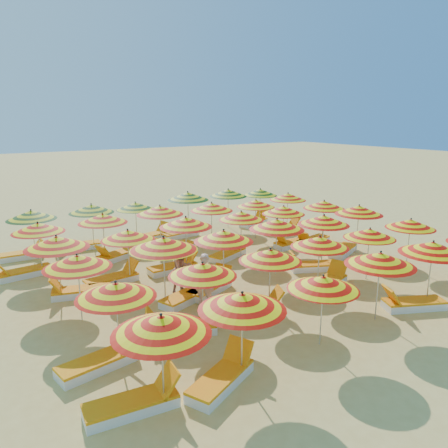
{
  "coord_description": "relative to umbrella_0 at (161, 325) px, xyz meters",
  "views": [
    {
      "loc": [
        -8.15,
        -11.92,
        5.24
      ],
      "look_at": [
        0.0,
        0.5,
        1.6
      ],
      "focal_mm": 35.0,
      "sensor_mm": 36.0,
      "label": 1
    }
  ],
  "objects": [
    {
      "name": "umbrella_21",
      "position": [
        6.46,
        6.63,
        -0.07
      ],
      "size": [
        2.02,
        2.02,
        1.83
      ],
      "color": "silver",
      "rests_on": "ground"
    },
    {
      "name": "lounger_14",
      "position": [
        3.5,
        6.5,
        -1.53
      ],
      "size": [
        1.74,
        0.59,
        0.69
      ],
      "rotation": [
        0.0,
        0.0,
        0.01
      ],
      "color": "white",
      "rests_on": "ground"
    },
    {
      "name": "lounger_12",
      "position": [
        0.16,
        6.12,
        -1.53
      ],
      "size": [
        1.83,
        1.05,
        0.69
      ],
      "rotation": [
        0.0,
        0.0,
        2.85
      ],
      "color": "white",
      "rests_on": "ground"
    },
    {
      "name": "lounger_11",
      "position": [
        9.97,
        4.66,
        -1.53
      ],
      "size": [
        1.82,
        1.19,
        0.69
      ],
      "rotation": [
        0.0,
        0.0,
        3.53
      ],
      "color": "white",
      "rests_on": "ground"
    },
    {
      "name": "lounger_24",
      "position": [
        4.53,
        10.74,
        -1.53
      ],
      "size": [
        1.81,
        0.91,
        0.69
      ],
      "rotation": [
        0.0,
        0.0,
        0.2
      ],
      "color": "white",
      "rests_on": "ground"
    },
    {
      "name": "umbrella_15",
      "position": [
        6.34,
        4.41,
        0.06
      ],
      "size": [
        2.46,
        2.46,
        1.98
      ],
      "color": "silver",
      "rests_on": "ground"
    },
    {
      "name": "umbrella_27",
      "position": [
        6.31,
        8.54,
        -0.03
      ],
      "size": [
        1.91,
        1.91,
        1.87
      ],
      "color": "silver",
      "rests_on": "ground"
    },
    {
      "name": "lounger_0",
      "position": [
        -0.5,
        0.22,
        -1.53
      ],
      "size": [
        1.78,
        0.76,
        0.69
      ],
      "rotation": [
        0.0,
        0.0,
        -0.11
      ],
      "color": "white",
      "rests_on": "ground"
    },
    {
      "name": "lounger_10",
      "position": [
        7.68,
        3.95,
        -1.53
      ],
      "size": [
        1.82,
        1.25,
        0.69
      ],
      "rotation": [
        0.0,
        0.0,
        2.71
      ],
      "color": "white",
      "rests_on": "ground"
    },
    {
      "name": "umbrella_12",
      "position": [
        -0.25,
        4.47,
        -0.04
      ],
      "size": [
        1.76,
        1.76,
        1.86
      ],
      "color": "silver",
      "rests_on": "ground"
    },
    {
      "name": "umbrella_11",
      "position": [
        10.71,
        2.34,
        -0.08
      ],
      "size": [
        2.21,
        2.21,
        1.81
      ],
      "color": "silver",
      "rests_on": "ground"
    },
    {
      "name": "umbrella_17",
      "position": [
        10.57,
        4.5,
        0.05
      ],
      "size": [
        2.1,
        2.1,
        1.96
      ],
      "color": "silver",
      "rests_on": "ground"
    },
    {
      "name": "umbrella_10",
      "position": [
        8.53,
        2.34,
        -0.11
      ],
      "size": [
        1.68,
        1.68,
        1.78
      ],
      "color": "silver",
      "rests_on": "ground"
    },
    {
      "name": "umbrella_22",
      "position": [
        8.48,
        6.53,
        -0.07
      ],
      "size": [
        1.89,
        1.89,
        1.83
      ],
      "color": "silver",
      "rests_on": "ground"
    },
    {
      "name": "beachgoer_a",
      "position": [
        2.94,
        3.44,
        -0.91
      ],
      "size": [
        0.65,
        0.67,
        1.54
      ],
      "primitive_type": "imported",
      "rotation": [
        0.0,
        0.0,
        5.45
      ],
      "color": "tan",
      "rests_on": "ground"
    },
    {
      "name": "lounger_22",
      "position": [
        -0.74,
        10.96,
        -1.53
      ],
      "size": [
        1.76,
        0.66,
        0.69
      ],
      "rotation": [
        0.0,
        0.0,
        -0.05
      ],
      "color": "white",
      "rests_on": "ground"
    },
    {
      "name": "lounger_23",
      "position": [
        1.42,
        10.99,
        -1.53
      ],
      "size": [
        1.79,
        0.79,
        0.69
      ],
      "rotation": [
        0.0,
        0.0,
        3.02
      ],
      "color": "white",
      "rests_on": "ground"
    },
    {
      "name": "umbrella_6",
      "position": [
        -0.08,
        2.09,
        -0.05
      ],
      "size": [
        2.18,
        2.18,
        1.85
      ],
      "color": "silver",
      "rests_on": "ground"
    },
    {
      "name": "umbrella_1",
      "position": [
        1.78,
        0.04,
        -0.01
      ],
      "size": [
        2.18,
        2.18,
        1.9
      ],
      "color": "silver",
      "rests_on": "ground"
    },
    {
      "name": "lounger_5",
      "position": [
        1.59,
        2.4,
        -1.53
      ],
      "size": [
        1.82,
        1.23,
        0.69
      ],
      "rotation": [
        0.0,
        0.0,
        2.73
      ],
      "color": "white",
      "rests_on": "ground"
    },
    {
      "name": "umbrella_8",
      "position": [
        4.29,
        2.23,
        -0.07
      ],
      "size": [
        2.06,
        2.06,
        1.83
      ],
      "color": "silver",
      "rests_on": "ground"
    },
    {
      "name": "umbrella_34",
      "position": [
        8.64,
        10.77,
        0.01
      ],
      "size": [
        2.4,
        2.4,
        1.92
      ],
      "color": "silver",
      "rests_on": "ground"
    },
    {
      "name": "lounger_25",
      "position": [
        5.84,
        10.41,
        -1.53
      ],
      "size": [
        1.79,
        0.78,
        0.69
      ],
      "rotation": [
        0.0,
        0.0,
        0.12
      ],
      "color": "white",
      "rests_on": "ground"
    },
    {
      "name": "lounger_15",
      "position": [
        5.95,
        6.75,
        -1.53
      ],
      "size": [
        1.82,
        1.17,
        0.69
      ],
      "rotation": [
        0.0,
        0.0,
        0.37
      ],
      "color": "white",
      "rests_on": "ground"
    },
    {
      "name": "umbrella_3",
      "position": [
        6.31,
        0.23,
        0.01
      ],
      "size": [
        2.21,
        2.21,
        1.91
      ],
      "color": "silver",
      "rests_on": "ground"
    },
    {
      "name": "umbrella_13",
      "position": [
        2.08,
        4.24,
        0.12
      ],
      "size": [
        2.45,
        2.45,
        2.04
      ],
      "color": "silver",
      "rests_on": "ground"
    },
    {
      "name": "lounger_17",
      "position": [
        9.95,
        6.3,
        -1.53
      ],
      "size": [
        1.81,
        0.91,
        0.69
      ],
      "rotation": [
        0.0,
        0.0,
        3.34
      ],
      "color": "white",
      "rests_on": "ground"
    },
    {
      "name": "umbrella_30",
      "position": [
        -0.24,
        10.74,
        0.01
      ],
      "size": [
        2.21,
        2.21,
        1.92
      ],
      "color": "silver",
      "rests_on": "ground"
    },
    {
      "name": "umbrella_35",
      "position": [
        10.44,
        10.57,
        -0.1
      ],
      "size": [
        1.95,
        1.95,
        1.8
      ],
      "color": "silver",
      "rests_on": "ground"
    },
    {
      "name": "umbrella_7",
      "position": [
        2.18,
        2.27,
        -0.08
      ],
      "size": [
        1.98,
        1.98,
        1.81
      ],
      "color": "silver",
      "rests_on": "ground"
    },
    {
      "name": "lounger_1",
      "position": [
        1.28,
        0.0,
        -1.53
      ],
      "size": [
        1.82,
        1.25,
        0.69
      ],
      "rotation": [
        0.0,
        0.0,
        0.43
      ],
      "color": "white",
      "rests_on": "ground"
    },
    {
      "name": "umbrella_14",
      "position": [
        4.1,
        4.25,
        0.03
      ],
      "size": [
        2.05,
        2.05,
        1.94
      ],
      "color": "silver",
      "rests_on": "ground"
    },
    {
      "name": "umbrella_33",
      "position": [
        6.34,
        10.62,
        0.1
      ],
      "size": [
        2.52,
        2.52,
        2.02
      ],
      "color": "silver",
      "rests_on": "ground"
    },
    {
      "name": "lounger_4",
      "position": [
        -0.58,
        1.95,
        -1.53
      ],
      "size": [
        1.8,
        0.86,
        0.69
      ],
      "rotation": [
        0.0,
        0.0,
        0.17
      ],
      "color": "white",
      "rests_on": "ground"
    },
    {
      "name": "umbrella_31",
      "position": [
        2.02,
        10.77,
        -0.01
      ],
      "size": [
        2.29,
        2.29,
        1.89
      ],
      "color": "silver",
      "rests_on": "ground"
    },
    {
      "name": "lounger_2",
      "position": [
        7.72,
        0.09,
        -1.53
      ],
      "size": [
        1.82,
        1.25,
        0.69
      ],
      "rotation": [
        0.0,
        0.0,
        2.71
      ],
      "color": "white",
      "rests_on": "ground"
    },
    {
      "name": "umbrella_26",
      "position": [
        4.12,
        8.82,
        0.03
      ],
      "size": [
        2.34,
        2.34,
        1.94
      ],
      "color": "silver",
      "rests_on": "ground"
    },
    {
      "name": "umbrella_18",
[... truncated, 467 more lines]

